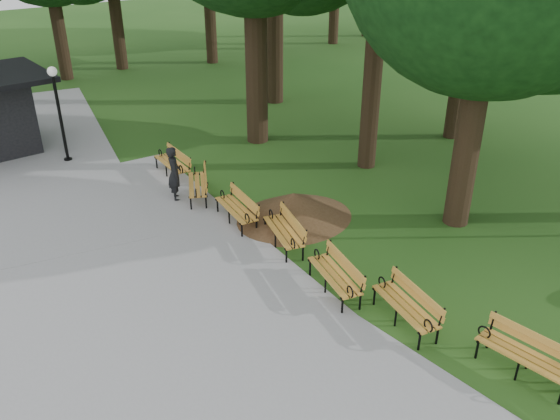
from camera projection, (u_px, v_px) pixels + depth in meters
ground at (358, 310)px, 12.72m from camera, size 100.00×100.00×0.00m
path at (133, 304)px, 12.87m from camera, size 12.00×38.00×0.06m
person at (174, 174)px, 17.20m from camera, size 0.58×0.71×1.69m
lamp_post at (56, 95)px, 19.17m from camera, size 0.32×0.32×3.31m
dirt_mound at (293, 206)px, 16.30m from camera, size 2.96×2.96×0.81m
bench_1 at (525, 356)px, 10.76m from camera, size 0.92×1.98×0.88m
bench_2 at (405, 306)px, 12.11m from camera, size 0.97×1.98×0.88m
bench_3 at (334, 276)px, 13.13m from camera, size 1.03×1.99×0.88m
bench_4 at (283, 232)px, 14.93m from camera, size 1.10×2.00×0.88m
bench_5 at (236, 209)px, 16.05m from camera, size 0.83×1.96×0.88m
bench_6 at (197, 185)px, 17.48m from camera, size 1.41×1.99×0.88m
bench_7 at (172, 164)px, 18.93m from camera, size 0.68×1.91×0.88m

